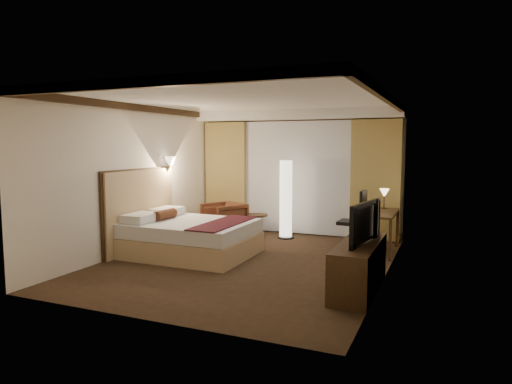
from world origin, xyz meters
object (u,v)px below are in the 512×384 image
at_px(floor_lamp, 286,199).
at_px(side_table, 257,226).
at_px(desk, 380,232).
at_px(office_chair, 352,220).
at_px(bed, 191,238).
at_px(armchair, 224,218).
at_px(dresser, 359,266).
at_px(television, 358,220).

bearing_deg(floor_lamp, side_table, -161.56).
height_order(desk, office_chair, office_chair).
xyz_separation_m(floor_lamp, desk, (2.01, -0.53, -0.45)).
height_order(bed, armchair, armchair).
distance_m(armchair, desk, 3.31).
bearing_deg(office_chair, desk, 8.20).
bearing_deg(side_table, office_chair, -10.71).
height_order(floor_lamp, dresser, floor_lamp).
relative_size(desk, office_chair, 1.09).
distance_m(bed, armchair, 1.74).
relative_size(desk, television, 1.16).
relative_size(armchair, floor_lamp, 0.48).
relative_size(side_table, floor_lamp, 0.30).
height_order(office_chair, television, office_chair).
xyz_separation_m(bed, television, (3.09, -0.81, 0.65)).
relative_size(floor_lamp, dresser, 0.98).
relative_size(bed, desk, 1.72).
relative_size(floor_lamp, office_chair, 1.45).
bearing_deg(desk, armchair, 176.51).
bearing_deg(side_table, television, -45.84).
relative_size(armchair, television, 0.75).
distance_m(armchair, television, 4.22).
height_order(floor_lamp, television, floor_lamp).
xyz_separation_m(bed, office_chair, (2.56, 1.48, 0.26)).
xyz_separation_m(armchair, desk, (3.30, -0.20, -0.02)).
bearing_deg(dresser, desk, 91.23).
height_order(side_table, office_chair, office_chair).
distance_m(office_chair, television, 2.38).
bearing_deg(television, desk, 9.94).
bearing_deg(armchair, floor_lamp, 45.25).
height_order(desk, television, television).
xyz_separation_m(office_chair, dresser, (0.56, -2.29, -0.24)).
xyz_separation_m(armchair, dresser, (3.35, -2.54, -0.07)).
xyz_separation_m(dresser, television, (-0.03, 0.00, 0.64)).
height_order(floor_lamp, office_chair, floor_lamp).
bearing_deg(office_chair, floor_lamp, 161.37).
xyz_separation_m(floor_lamp, television, (2.03, -2.87, 0.14)).
bearing_deg(desk, side_table, 172.46).
bearing_deg(armchair, television, -6.51).
relative_size(bed, dresser, 1.27).
height_order(bed, desk, desk).
height_order(bed, dresser, dresser).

